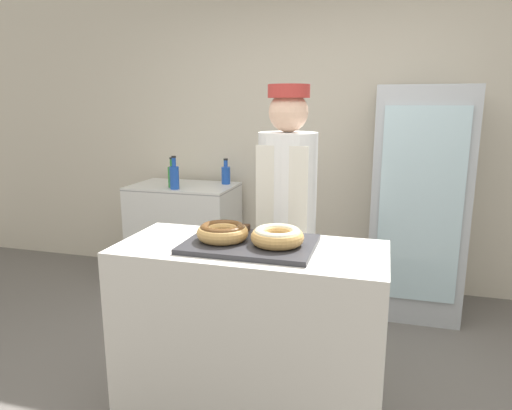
% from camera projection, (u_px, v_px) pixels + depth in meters
% --- Properties ---
extents(wall_back, '(8.00, 0.06, 2.70)m').
position_uv_depth(wall_back, '(318.00, 136.00, 4.07)').
color(wall_back, beige).
rests_on(wall_back, ground_plane).
extents(display_counter, '(1.27, 0.57, 0.97)m').
position_uv_depth(display_counter, '(250.00, 340.00, 2.26)').
color(display_counter, beige).
rests_on(display_counter, ground_plane).
extents(serving_tray, '(0.61, 0.43, 0.02)m').
position_uv_depth(serving_tray, '(250.00, 244.00, 2.15)').
color(serving_tray, '#2D2D33').
rests_on(serving_tray, display_counter).
extents(donut_chocolate_glaze, '(0.25, 0.25, 0.08)m').
position_uv_depth(donut_chocolate_glaze, '(223.00, 231.00, 2.17)').
color(donut_chocolate_glaze, tan).
rests_on(donut_chocolate_glaze, serving_tray).
extents(donut_light_glaze, '(0.25, 0.25, 0.08)m').
position_uv_depth(donut_light_glaze, '(277.00, 236.00, 2.09)').
color(donut_light_glaze, tan).
rests_on(donut_light_glaze, serving_tray).
extents(brownie_back_left, '(0.07, 0.07, 0.03)m').
position_uv_depth(brownie_back_left, '(241.00, 228.00, 2.32)').
color(brownie_back_left, '#382111').
rests_on(brownie_back_left, serving_tray).
extents(brownie_back_right, '(0.07, 0.07, 0.03)m').
position_uv_depth(brownie_back_right, '(277.00, 231.00, 2.27)').
color(brownie_back_right, '#382111').
rests_on(brownie_back_right, serving_tray).
extents(baker_person, '(0.35, 0.35, 1.74)m').
position_uv_depth(baker_person, '(287.00, 223.00, 2.73)').
color(baker_person, '#4C4C51').
rests_on(baker_person, ground_plane).
extents(beverage_fridge, '(0.69, 0.69, 1.76)m').
position_uv_depth(beverage_fridge, '(417.00, 202.00, 3.57)').
color(beverage_fridge, '#ADB2B7').
rests_on(beverage_fridge, ground_plane).
extents(chest_freezer, '(0.92, 0.60, 0.92)m').
position_uv_depth(chest_freezer, '(185.00, 234.00, 4.20)').
color(chest_freezer, silver).
rests_on(chest_freezer, ground_plane).
extents(bottle_blue, '(0.08, 0.08, 0.28)m').
position_uv_depth(bottle_blue, '(174.00, 176.00, 3.88)').
color(bottle_blue, '#1E4CB2').
rests_on(bottle_blue, chest_freezer).
extents(bottle_green, '(0.07, 0.07, 0.26)m').
position_uv_depth(bottle_green, '(172.00, 176.00, 3.97)').
color(bottle_green, '#2D8C38').
rests_on(bottle_green, chest_freezer).
extents(bottle_blue_b, '(0.08, 0.08, 0.23)m').
position_uv_depth(bottle_blue_b, '(226.00, 174.00, 4.14)').
color(bottle_blue_b, '#1E4CB2').
rests_on(bottle_blue_b, chest_freezer).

